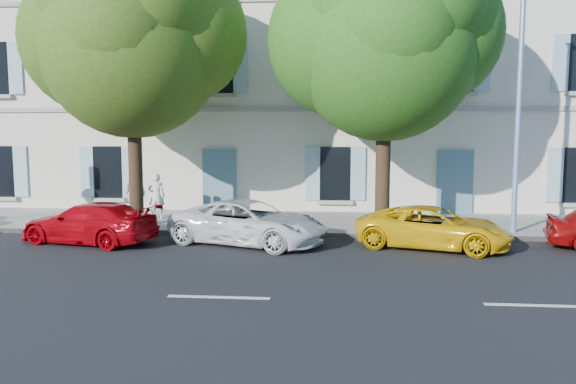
# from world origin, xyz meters

# --- Properties ---
(ground) EXTENTS (90.00, 90.00, 0.00)m
(ground) POSITION_xyz_m (0.00, 0.00, 0.00)
(ground) COLOR black
(sidewalk) EXTENTS (36.00, 4.50, 0.15)m
(sidewalk) POSITION_xyz_m (0.00, 4.45, 0.07)
(sidewalk) COLOR #A09E96
(sidewalk) RESTS_ON ground
(kerb) EXTENTS (36.00, 0.16, 0.16)m
(kerb) POSITION_xyz_m (0.00, 2.28, 0.08)
(kerb) COLOR #9E998E
(kerb) RESTS_ON ground
(building) EXTENTS (28.00, 7.00, 12.00)m
(building) POSITION_xyz_m (0.00, 10.20, 6.00)
(building) COLOR silver
(building) RESTS_ON ground
(car_red_coupe) EXTENTS (4.31, 2.60, 1.17)m
(car_red_coupe) POSITION_xyz_m (-4.77, 0.84, 0.58)
(car_red_coupe) COLOR #B0050D
(car_red_coupe) RESTS_ON ground
(car_white_coupe) EXTENTS (4.92, 3.46, 1.25)m
(car_white_coupe) POSITION_xyz_m (-0.21, 1.09, 0.62)
(car_white_coupe) COLOR white
(car_white_coupe) RESTS_ON ground
(car_yellow_supercar) EXTENTS (4.49, 3.01, 1.14)m
(car_yellow_supercar) POSITION_xyz_m (4.91, 1.01, 0.57)
(car_yellow_supercar) COLOR yellow
(car_yellow_supercar) RESTS_ON ground
(tree_left) EXTENTS (5.61, 5.61, 8.70)m
(tree_left) POSITION_xyz_m (-4.13, 2.95, 5.75)
(tree_left) COLOR #3A2819
(tree_left) RESTS_ON sidewalk
(tree_right) EXTENTS (5.54, 5.54, 8.54)m
(tree_right) POSITION_xyz_m (3.66, 2.96, 5.62)
(tree_right) COLOR #3A2819
(tree_right) RESTS_ON sidewalk
(street_lamp) EXTENTS (0.37, 1.70, 7.95)m
(street_lamp) POSITION_xyz_m (7.57, 2.64, 4.65)
(street_lamp) COLOR #7293BF
(street_lamp) RESTS_ON sidewalk
(pedestrian_a) EXTENTS (0.62, 0.46, 1.58)m
(pedestrian_a) POSITION_xyz_m (-3.96, 4.42, 0.94)
(pedestrian_a) COLOR white
(pedestrian_a) RESTS_ON sidewalk
(pedestrian_b) EXTENTS (1.01, 0.88, 1.76)m
(pedestrian_b) POSITION_xyz_m (-4.62, 4.14, 1.03)
(pedestrian_b) COLOR tan
(pedestrian_b) RESTS_ON sidewalk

